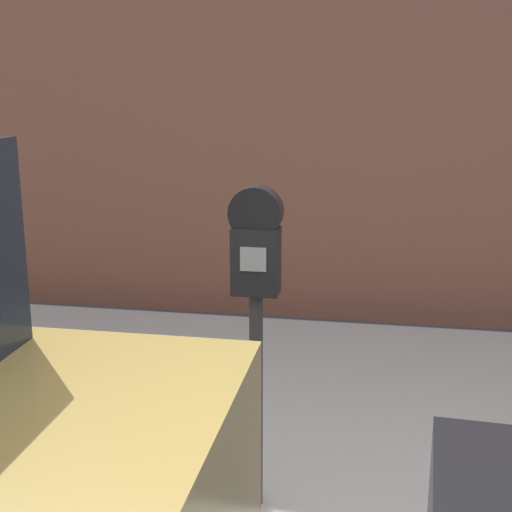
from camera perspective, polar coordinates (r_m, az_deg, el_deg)
The scene contains 3 objects.
sidewalk at distance 4.45m, azimuth 8.24°, elevation -12.08°, with size 24.00×2.80×0.12m.
building_facade at distance 5.98m, azimuth 9.86°, elevation 18.72°, with size 24.00×0.30×5.03m.
parking_meter at distance 3.01m, azimuth -0.00°, elevation -1.91°, with size 0.22×0.13×1.46m.
Camera 1 is at (0.08, -1.80, 2.01)m, focal length 50.00 mm.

